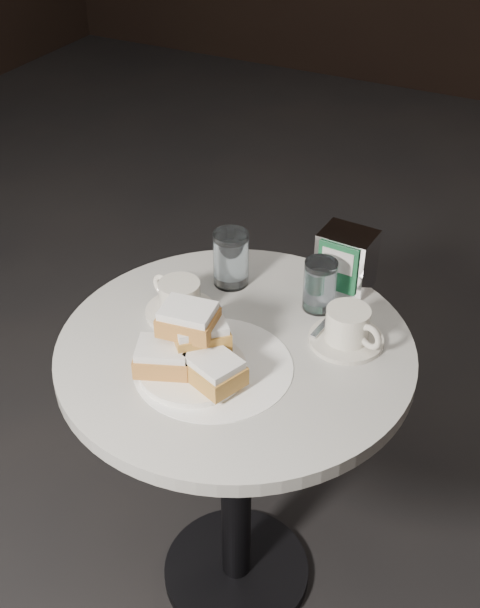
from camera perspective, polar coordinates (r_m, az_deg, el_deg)
name	(u,v)px	position (r m, az deg, el deg)	size (l,w,h in m)	color
ground	(236,574)	(2.04, -0.27, -19.54)	(7.00, 7.00, 0.00)	black
cafe_table	(236,418)	(1.61, -0.33, -8.52)	(0.70, 0.70, 0.74)	black
sugar_spill	(213,367)	(1.43, -2.01, -4.72)	(0.30, 0.30, 0.00)	white
beignet_plate	(192,352)	(1.39, -3.64, -3.57)	(0.22, 0.21, 0.13)	white
coffee_cup_left	(180,300)	(1.55, -4.54, 0.29)	(0.18, 0.18, 0.08)	silver
coffee_cup_right	(348,329)	(1.48, 8.07, -1.83)	(0.19, 0.19, 0.08)	beige
water_glass_left	(231,259)	(1.62, -0.68, 3.37)	(0.09, 0.09, 0.12)	white
water_glass_right	(320,286)	(1.56, 5.99, 1.36)	(0.09, 0.09, 0.11)	silver
napkin_dispenser	(346,260)	(1.62, 7.94, 3.31)	(0.12, 0.10, 0.13)	silver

